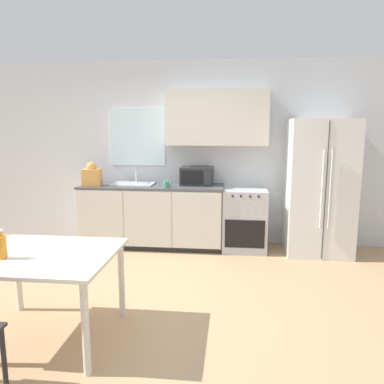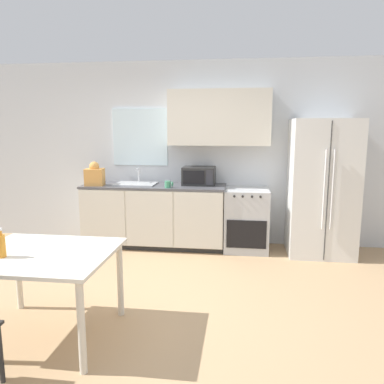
# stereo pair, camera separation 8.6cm
# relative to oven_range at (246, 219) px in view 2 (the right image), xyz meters

# --- Properties ---
(ground_plane) EXTENTS (12.00, 12.00, 0.00)m
(ground_plane) POSITION_rel_oven_range_xyz_m (-1.06, -1.86, -0.44)
(ground_plane) COLOR tan
(wall_back) EXTENTS (12.00, 0.38, 2.70)m
(wall_back) POSITION_rel_oven_range_xyz_m (-0.97, 0.31, 0.99)
(wall_back) COLOR silver
(wall_back) RESTS_ON ground_plane
(kitchen_counter) EXTENTS (2.07, 0.66, 0.91)m
(kitchen_counter) POSITION_rel_oven_range_xyz_m (-1.34, -0.01, 0.02)
(kitchen_counter) COLOR #333333
(kitchen_counter) RESTS_ON ground_plane
(oven_range) EXTENTS (0.62, 0.64, 0.88)m
(oven_range) POSITION_rel_oven_range_xyz_m (0.00, 0.00, 0.00)
(oven_range) COLOR #B7BABC
(oven_range) RESTS_ON ground_plane
(refrigerator) EXTENTS (0.87, 0.76, 1.85)m
(refrigerator) POSITION_rel_oven_range_xyz_m (1.01, -0.04, 0.49)
(refrigerator) COLOR silver
(refrigerator) RESTS_ON ground_plane
(kitchen_sink) EXTENTS (0.59, 0.41, 0.23)m
(kitchen_sink) POSITION_rel_oven_range_xyz_m (-1.61, 0.00, 0.49)
(kitchen_sink) COLOR #B7BABC
(kitchen_sink) RESTS_ON kitchen_counter
(microwave) EXTENTS (0.47, 0.37, 0.26)m
(microwave) POSITION_rel_oven_range_xyz_m (-0.69, 0.10, 0.60)
(microwave) COLOR #282828
(microwave) RESTS_ON kitchen_counter
(coffee_mug) EXTENTS (0.12, 0.08, 0.09)m
(coffee_mug) POSITION_rel_oven_range_xyz_m (-1.08, -0.24, 0.52)
(coffee_mug) COLOR #3F8C66
(coffee_mug) RESTS_ON kitchen_counter
(grocery_bag_0) EXTENTS (0.28, 0.25, 0.34)m
(grocery_bag_0) POSITION_rel_oven_range_xyz_m (-2.17, -0.16, 0.62)
(grocery_bag_0) COLOR #DB994C
(grocery_bag_0) RESTS_ON kitchen_counter
(dining_table) EXTENTS (1.13, 0.98, 0.73)m
(dining_table) POSITION_rel_oven_range_xyz_m (-1.69, -2.53, 0.20)
(dining_table) COLOR beige
(dining_table) RESTS_ON ground_plane
(drink_bottle) EXTENTS (0.07, 0.07, 0.23)m
(drink_bottle) POSITION_rel_oven_range_xyz_m (-1.94, -2.67, 0.39)
(drink_bottle) COLOR orange
(drink_bottle) RESTS_ON dining_table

